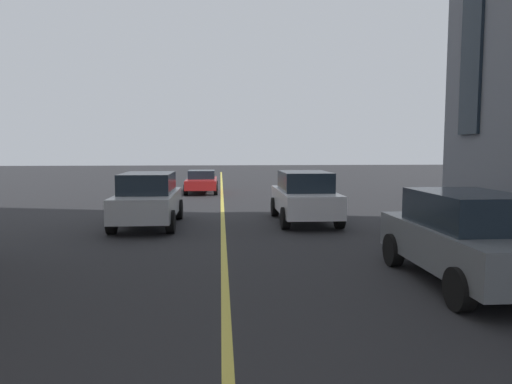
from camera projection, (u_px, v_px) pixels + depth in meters
name	position (u px, v px, depth m)	size (l,w,h in m)	color
lane_centre_line	(224.00, 245.00, 13.50)	(80.00, 0.16, 0.01)	#D8C64C
car_red_parked_b	(202.00, 181.00, 28.90)	(4.40, 1.95, 1.37)	#B21E1E
car_white_oncoming	(305.00, 196.00, 17.61)	(4.70, 2.14, 1.88)	silver
car_silver_mid	(148.00, 199.00, 16.71)	(4.70, 2.14, 1.88)	#B7BABF
car_grey_far	(467.00, 237.00, 9.59)	(4.70, 2.14, 1.88)	slate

